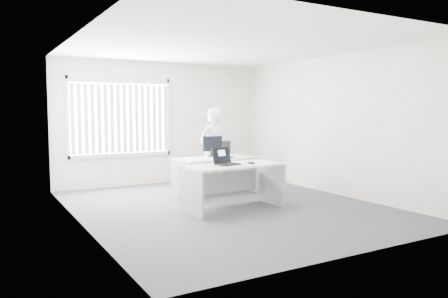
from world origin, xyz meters
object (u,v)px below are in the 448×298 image
office_chair (227,170)px  person (212,149)px  desk_far (216,168)px  laptop (228,156)px  desk_near (233,177)px  monitor (212,146)px

office_chair → person: size_ratio=0.56×
desk_far → laptop: 1.50m
desk_near → laptop: 0.39m
monitor → desk_far: bearing=-92.7°
person → laptop: 1.88m
person → laptop: size_ratio=4.60×
office_chair → person: 1.13m
desk_far → office_chair: 1.39m
desk_far → person: size_ratio=0.97×
desk_far → office_chair: office_chair is taller
laptop → person: bearing=58.9°
desk_far → monitor: (0.05, 0.24, 0.42)m
office_chair → person: (-0.74, -0.64, 0.57)m
desk_far → office_chair: size_ratio=1.73×
desk_far → person: 0.55m
desk_far → monitor: monitor is taller
office_chair → desk_near: bearing=-128.7°
person → monitor: person is taller
desk_near → person: (0.53, 1.74, 0.32)m
desk_near → office_chair: 2.70m
desk_far → desk_near: bearing=-110.5°
desk_far → monitor: bearing=74.4°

